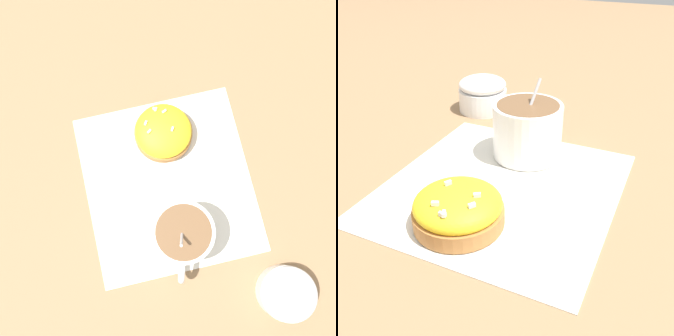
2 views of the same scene
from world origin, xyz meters
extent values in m
plane|color=#93704C|center=(0.00, 0.00, 0.00)|extent=(3.00, 3.00, 0.00)
cube|color=white|center=(0.00, 0.00, 0.00)|extent=(0.28, 0.27, 0.00)
cylinder|color=white|center=(-0.08, 0.00, 0.04)|extent=(0.09, 0.09, 0.07)
cylinder|color=brown|center=(-0.08, 0.00, 0.07)|extent=(0.08, 0.08, 0.01)
torus|color=white|center=(-0.13, 0.01, 0.04)|extent=(0.04, 0.02, 0.04)
ellipsoid|color=silver|center=(-0.11, 0.01, 0.01)|extent=(0.03, 0.02, 0.01)
cylinder|color=silver|center=(-0.08, 0.00, 0.06)|extent=(0.05, 0.02, 0.09)
cylinder|color=#B2753D|center=(0.08, -0.01, 0.01)|extent=(0.09, 0.09, 0.02)
ellipsoid|color=yellow|center=(0.08, -0.01, 0.03)|extent=(0.09, 0.09, 0.03)
cube|color=white|center=(0.07, -0.03, 0.04)|extent=(0.01, 0.01, 0.00)
cube|color=white|center=(0.09, 0.01, 0.04)|extent=(0.01, 0.01, 0.00)
cube|color=white|center=(0.08, 0.01, 0.04)|extent=(0.01, 0.01, 0.00)
cube|color=white|center=(0.11, -0.01, 0.04)|extent=(0.00, 0.01, 0.00)
cube|color=white|center=(0.11, -0.01, 0.04)|extent=(0.01, 0.01, 0.00)
cube|color=white|center=(0.11, -0.02, 0.04)|extent=(0.01, 0.01, 0.00)
cylinder|color=white|center=(-0.20, -0.12, 0.02)|extent=(0.08, 0.08, 0.04)
ellipsoid|color=white|center=(-0.20, -0.12, 0.04)|extent=(0.08, 0.08, 0.03)
camera|label=1|loc=(-0.10, 0.03, 0.62)|focal=42.00mm
camera|label=2|loc=(0.35, 0.16, 0.26)|focal=42.00mm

